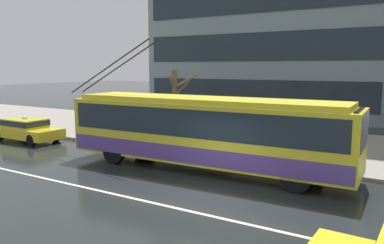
{
  "coord_description": "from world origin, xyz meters",
  "views": [
    {
      "loc": [
        5.91,
        -10.3,
        4.18
      ],
      "look_at": [
        -2.6,
        3.83,
        1.8
      ],
      "focal_mm": 35.71,
      "sensor_mm": 36.0,
      "label": 1
    }
  ],
  "objects": [
    {
      "name": "lane_centre_line",
      "position": [
        0.0,
        -1.2,
        0.0
      ],
      "size": [
        72.0,
        0.14,
        0.01
      ],
      "primitive_type": "cube",
      "color": "silver",
      "rests_on": "ground_plane"
    },
    {
      "name": "trolleybus",
      "position": [
        -1.58,
        3.08,
        1.63
      ],
      "size": [
        13.13,
        2.8,
        5.39
      ],
      "color": "gold",
      "rests_on": "ground_plane"
    },
    {
      "name": "street_tree_bare",
      "position": [
        -5.84,
        7.5,
        2.33
      ],
      "size": [
        1.28,
        1.61,
        3.88
      ],
      "color": "brown",
      "rests_on": "sidewalk_slab"
    },
    {
      "name": "pedestrian_approaching_curb",
      "position": [
        -6.65,
        5.51,
        1.8
      ],
      "size": [
        1.33,
        1.33,
        2.02
      ],
      "color": "#28244B",
      "rests_on": "sidewalk_slab"
    },
    {
      "name": "ground_plane",
      "position": [
        0.0,
        0.0,
        0.0
      ],
      "size": [
        160.0,
        160.0,
        0.0
      ],
      "primitive_type": "plane",
      "color": "#212626"
    },
    {
      "name": "sidewalk_slab",
      "position": [
        0.0,
        9.68,
        0.07
      ],
      "size": [
        80.0,
        10.0,
        0.14
      ],
      "primitive_type": "cube",
      "color": "gray",
      "rests_on": "ground_plane"
    },
    {
      "name": "pedestrian_walking_past",
      "position": [
        1.87,
        6.35,
        1.68
      ],
      "size": [
        1.54,
        1.54,
        1.89
      ],
      "color": "#29334A",
      "rests_on": "sidewalk_slab"
    },
    {
      "name": "pedestrian_at_shelter",
      "position": [
        -1.91,
        7.4,
        1.68
      ],
      "size": [
        1.36,
        1.36,
        1.92
      ],
      "color": "navy",
      "rests_on": "sidewalk_slab"
    },
    {
      "name": "taxi_queued_behind_bus",
      "position": [
        -13.25,
        3.19,
        0.7
      ],
      "size": [
        4.38,
        1.83,
        1.39
      ],
      "color": "yellow",
      "rests_on": "ground_plane"
    },
    {
      "name": "bus_shelter",
      "position": [
        -3.21,
        6.71,
        2.05
      ],
      "size": [
        3.65,
        1.74,
        2.54
      ],
      "color": "gray",
      "rests_on": "sidewalk_slab"
    }
  ]
}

